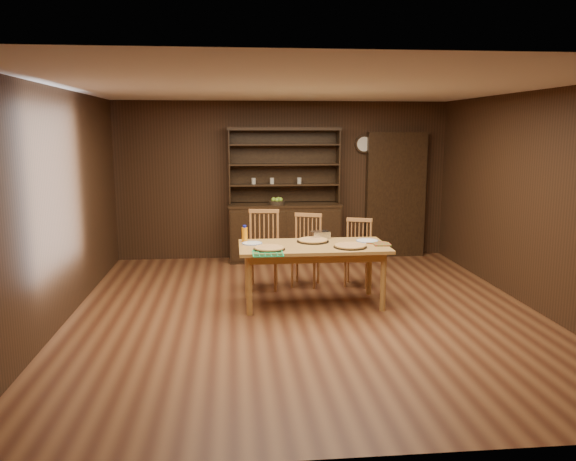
{
  "coord_description": "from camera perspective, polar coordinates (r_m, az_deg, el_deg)",
  "views": [
    {
      "loc": [
        -0.84,
        -6.33,
        2.14
      ],
      "look_at": [
        -0.18,
        0.4,
        0.92
      ],
      "focal_mm": 35.0,
      "sensor_mm": 36.0,
      "label": 1
    }
  ],
  "objects": [
    {
      "name": "pizza_center",
      "position": [
        7.05,
        2.54,
        -1.01
      ],
      "size": [
        0.4,
        0.4,
        0.04
      ],
      "color": "black",
      "rests_on": "dining_table"
    },
    {
      "name": "pot_holder_b",
      "position": [
        7.05,
        8.97,
        -1.22
      ],
      "size": [
        0.27,
        0.27,
        0.01
      ],
      "primitive_type": "cube",
      "rotation": [
        0.0,
        0.0,
        -0.73
      ],
      "color": "#AE131C",
      "rests_on": "dining_table"
    },
    {
      "name": "chair_right",
      "position": [
        7.86,
        7.12,
        -1.99
      ],
      "size": [
        0.48,
        0.47,
        0.93
      ],
      "rotation": [
        0.0,
        0.0,
        -0.35
      ],
      "color": "#BF7241",
      "rests_on": "floor"
    },
    {
      "name": "floor",
      "position": [
        6.73,
        1.84,
        -8.32
      ],
      "size": [
        6.0,
        6.0,
        0.0
      ],
      "primitive_type": "plane",
      "color": "brown",
      "rests_on": "ground"
    },
    {
      "name": "plate_right",
      "position": [
        7.14,
        8.05,
        -1.04
      ],
      "size": [
        0.28,
        0.28,
        0.02
      ],
      "color": "white",
      "rests_on": "dining_table"
    },
    {
      "name": "dining_table",
      "position": [
        6.88,
        2.56,
        -2.18
      ],
      "size": [
        1.81,
        0.9,
        0.75
      ],
      "color": "#AC743B",
      "rests_on": "floor"
    },
    {
      "name": "plate_left",
      "position": [
        6.92,
        -3.67,
        -1.31
      ],
      "size": [
        0.25,
        0.25,
        0.02
      ],
      "color": "white",
      "rests_on": "dining_table"
    },
    {
      "name": "pot_holder_a",
      "position": [
        6.95,
        9.52,
        -1.39
      ],
      "size": [
        0.22,
        0.22,
        0.02
      ],
      "primitive_type": "cube",
      "rotation": [
        0.0,
        0.0,
        -0.08
      ],
      "color": "#AE131C",
      "rests_on": "dining_table"
    },
    {
      "name": "pizza_left",
      "position": [
        6.59,
        -1.92,
        -1.81
      ],
      "size": [
        0.38,
        0.38,
        0.04
      ],
      "color": "black",
      "rests_on": "dining_table"
    },
    {
      "name": "juice_bottle",
      "position": [
        7.03,
        -4.43,
        -0.39
      ],
      "size": [
        0.07,
        0.07,
        0.21
      ],
      "color": "orange",
      "rests_on": "dining_table"
    },
    {
      "name": "cooling_rack",
      "position": [
        6.37,
        -2.07,
        -2.32
      ],
      "size": [
        0.39,
        0.39,
        0.02
      ],
      "primitive_type": null,
      "rotation": [
        0.0,
        0.0,
        0.17
      ],
      "color": "#0DAF5D",
      "rests_on": "dining_table"
    },
    {
      "name": "chair_center",
      "position": [
        7.8,
        1.91,
        -1.73
      ],
      "size": [
        0.52,
        0.5,
        0.99
      ],
      "rotation": [
        0.0,
        0.0,
        -0.35
      ],
      "color": "#BF7241",
      "rests_on": "floor"
    },
    {
      "name": "foil_dish",
      "position": [
        7.27,
        3.26,
        -0.44
      ],
      "size": [
        0.27,
        0.22,
        0.09
      ],
      "primitive_type": "cube",
      "rotation": [
        0.0,
        0.0,
        0.24
      ],
      "color": "white",
      "rests_on": "dining_table"
    },
    {
      "name": "doorway",
      "position": [
        9.69,
        10.85,
        3.58
      ],
      "size": [
        1.0,
        0.18,
        2.1
      ],
      "primitive_type": "cube",
      "color": "black",
      "rests_on": "floor"
    },
    {
      "name": "china_hutch",
      "position": [
        9.25,
        -0.35,
        0.61
      ],
      "size": [
        1.84,
        0.52,
        2.17
      ],
      "color": "black",
      "rests_on": "floor"
    },
    {
      "name": "wall_clock",
      "position": [
        9.54,
        7.72,
        8.69
      ],
      "size": [
        0.3,
        0.05,
        0.3
      ],
      "color": "black",
      "rests_on": "room_shell"
    },
    {
      "name": "room_shell",
      "position": [
        6.41,
        1.92,
        5.18
      ],
      "size": [
        6.0,
        6.0,
        6.0
      ],
      "color": "white",
      "rests_on": "floor"
    },
    {
      "name": "pizza_right",
      "position": [
        6.75,
        6.34,
        -1.57
      ],
      "size": [
        0.4,
        0.4,
        0.04
      ],
      "color": "black",
      "rests_on": "dining_table"
    },
    {
      "name": "fruit_bowl",
      "position": [
        9.11,
        -1.14,
        2.94
      ],
      "size": [
        0.26,
        0.26,
        0.12
      ],
      "color": "black",
      "rests_on": "china_hutch"
    },
    {
      "name": "chair_left",
      "position": [
        7.67,
        -2.48,
        -1.64
      ],
      "size": [
        0.48,
        0.47,
        1.07
      ],
      "rotation": [
        0.0,
        0.0,
        -0.12
      ],
      "color": "#BF7241",
      "rests_on": "floor"
    }
  ]
}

